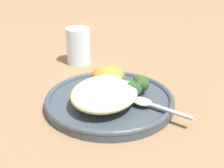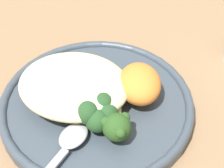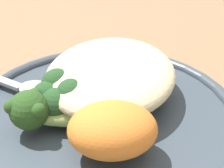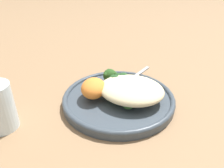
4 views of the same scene
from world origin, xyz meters
The scene contains 12 objects.
ground_plane centered at (0.00, 0.00, 0.00)m, with size 4.00×4.00×0.00m, color #846647.
plate centered at (0.01, 0.00, 0.01)m, with size 0.26×0.26×0.02m.
quinoa_mound centered at (-0.02, 0.00, 0.04)m, with size 0.15×0.12×0.04m, color beige.
broccoli_stalk_0 centered at (-0.01, 0.04, 0.03)m, with size 0.09×0.05×0.03m.
broccoli_stalk_1 centered at (-0.02, 0.02, 0.04)m, with size 0.10×0.04×0.04m.
broccoli_stalk_2 centered at (-0.01, -0.01, 0.04)m, with size 0.07×0.06×0.03m.
broccoli_stalk_3 centered at (0.01, -0.03, 0.04)m, with size 0.05×0.08×0.03m.
broccoli_stalk_4 centered at (0.05, -0.04, 0.04)m, with size 0.05×0.10×0.03m.
sweet_potato_chunk_0 centered at (0.03, 0.01, 0.04)m, with size 0.05×0.04×0.03m, color orange.
sweet_potato_chunk_1 centered at (0.06, 0.02, 0.04)m, with size 0.07×0.06×0.04m, color orange.
kale_tuft centered at (0.02, -0.04, 0.04)m, with size 0.05×0.05×0.04m.
spoon centered at (0.00, -0.08, 0.03)m, with size 0.06×0.13×0.01m.
Camera 3 is at (0.28, 0.08, 0.22)m, focal length 60.00 mm.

